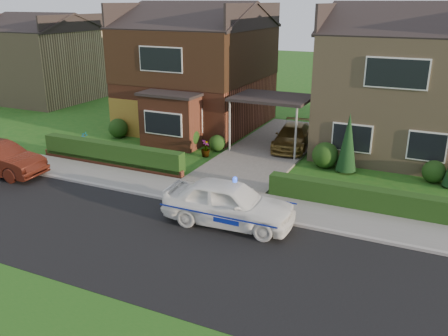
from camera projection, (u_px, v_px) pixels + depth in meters
The scene contains 24 objects.
ground at pixel (153, 242), 15.10m from camera, with size 120.00×120.00×0.00m, color #1B5516.
road at pixel (153, 242), 15.10m from camera, with size 60.00×6.00×0.02m, color black.
kerb at pixel (198, 205), 17.68m from camera, with size 60.00×0.16×0.12m, color #9E9993.
sidewalk at pixel (211, 196), 18.58m from camera, with size 60.00×2.00×0.10m, color slate.
driveway at pixel (271, 148), 24.46m from camera, with size 3.80×12.00×0.12m, color #666059.
house_left at pixel (197, 62), 28.00m from camera, with size 7.50×9.53×7.25m.
house_right at pixel (404, 78), 23.49m from camera, with size 7.50×8.06×7.25m.
carport_link at pixel (272, 99), 23.56m from camera, with size 3.80×3.00×2.77m.
garage_door at pixel (126, 118), 26.55m from camera, with size 2.20×0.10×2.10m, color #905D1F.
dwarf_wall at pixel (110, 163), 21.89m from camera, with size 7.70×0.25×0.36m, color brown.
hedge_left at pixel (113, 166), 22.08m from camera, with size 7.50×0.55×0.90m, color #103310.
hedge_right at pixel (367, 211), 17.34m from camera, with size 7.50×0.55×0.80m, color #103310.
shrub_left_far at pixel (118, 128), 26.43m from camera, with size 1.08×1.08×1.08m, color #103310.
shrub_left_mid at pixel (187, 136), 24.42m from camera, with size 1.32×1.32×1.32m, color #103310.
shrub_left_near at pixel (217, 143), 24.11m from camera, with size 0.84×0.84×0.84m, color #103310.
shrub_right_near at pixel (325, 155), 21.64m from camera, with size 1.20×1.20×1.20m, color #103310.
shrub_right_mid at pixel (434, 172), 19.92m from camera, with size 0.96×0.96×0.96m, color #103310.
conifer_a at pixel (348, 144), 20.83m from camera, with size 0.90×0.90×2.60m, color black.
neighbour_left at pixel (45, 66), 35.90m from camera, with size 6.50×7.00×5.20m, color #937C5A.
police_car at pixel (229, 203), 16.09m from camera, with size 4.19×4.66×1.72m.
driveway_car at pixel (292, 137), 24.23m from camera, with size 1.62×3.98×1.15m, color brown.
potted_plant_a at pixel (85, 140), 24.81m from camera, with size 0.40×0.27×0.77m, color gray.
potted_plant_b at pixel (88, 147), 23.73m from camera, with size 0.37×0.30×0.67m, color gray.
potted_plant_c at pixel (205, 149), 23.21m from camera, with size 0.47×0.47×0.83m, color gray.
Camera 1 is at (7.77, -11.20, 7.29)m, focal length 38.00 mm.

